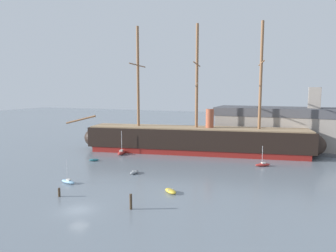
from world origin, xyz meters
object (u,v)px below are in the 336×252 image
Objects in this scene: tall_ship at (196,139)px; seagull_in_flight at (198,83)px; dinghy_foreground_right at (171,191)px; sailboat_alongside_stern at (263,165)px; sailboat_distant_centre at (206,139)px; motorboat_far_left at (119,138)px; mooring_piling_left_pair at (131,202)px; sailboat_alongside_bow at (122,152)px; dinghy_mid_left at (94,160)px; dockside_warehouse_right at (309,129)px; dinghy_near_centre at (134,172)px; mooring_piling_nearest at (59,192)px; sailboat_foreground_left at (68,181)px; motorboat_far_right at (291,154)px.

tall_ship is 69.18× the size of seagull_in_flight.
dinghy_foreground_right is 2.92× the size of seagull_in_flight.
sailboat_alongside_stern is at bearing -24.36° from tall_ship.
tall_ship is at bearing -82.68° from sailboat_distant_centre.
mooring_piling_left_pair reaches higher than motorboat_far_left.
motorboat_far_left is (-13.34, 20.78, 0.04)m from sailboat_alongside_bow.
mooring_piling_left_pair is (23.35, -23.33, 0.87)m from dinghy_mid_left.
tall_ship is 17.38× the size of motorboat_far_left.
mooring_piling_left_pair is 63.99m from dockside_warehouse_right.
sailboat_alongside_bow is at bearing 134.92° from dinghy_foreground_right.
dinghy_near_centre is 1.86× the size of mooring_piling_nearest.
motorboat_far_left is (-37.26, 44.77, 0.23)m from dinghy_foreground_right.
sailboat_foreground_left is (-14.14, -35.53, -3.42)m from tall_ship.
dinghy_mid_left is at bearing 156.90° from dinghy_near_centre.
dinghy_foreground_right is 0.73× the size of motorboat_far_left.
mooring_piling_left_pair is at bearing -107.40° from dinghy_foreground_right.
sailboat_alongside_bow is at bearing -153.16° from tall_ship.
mooring_piling_left_pair is at bearing -1.02° from mooring_piling_nearest.
motorboat_far_left is 57.31m from mooring_piling_nearest.
sailboat_alongside_bow is 2.74× the size of mooring_piling_left_pair.
tall_ship is at bearing 42.44° from dinghy_mid_left.
motorboat_far_left is 1.79× the size of mooring_piling_left_pair.
dinghy_mid_left is at bearing -151.79° from motorboat_far_right.
sailboat_alongside_stern is at bearing 48.96° from mooring_piling_nearest.
sailboat_alongside_bow is 1.32× the size of sailboat_alongside_stern.
motorboat_far_left is at bearing 110.36° from sailboat_foreground_left.
sailboat_alongside_stern is 3.30× the size of mooring_piling_nearest.
tall_ship is 38.39m from sailboat_foreground_left.
dinghy_foreground_right is 0.63× the size of sailboat_alongside_stern.
tall_ship is at bearing 75.73° from mooring_piling_nearest.
sailboat_foreground_left is at bearing -101.62° from sailboat_distant_centre.
sailboat_alongside_bow reaches higher than mooring_piling_left_pair.
mooring_piling_left_pair is at bearing -84.95° from sailboat_distant_centre.
motorboat_far_right is at bearing 45.09° from dinghy_near_centre.
seagull_in_flight is (22.70, -4.42, 18.38)m from sailboat_alongside_bow.
motorboat_far_left is 56.35m from motorboat_far_right.
sailboat_distant_centre reaches higher than motorboat_far_left.
sailboat_alongside_stern is 44.32m from mooring_piling_nearest.
mooring_piling_left_pair reaches higher than motorboat_far_right.
motorboat_far_left is at bearing 122.78° from mooring_piling_left_pair.
mooring_piling_left_pair is 2.22× the size of seagull_in_flight.
sailboat_foreground_left is at bearing -128.20° from dinghy_near_centre.
sailboat_alongside_bow is 6.09× the size of seagull_in_flight.
dinghy_foreground_right is at bearing -50.23° from motorboat_far_left.
sailboat_distant_centre is at bearing 95.05° from mooring_piling_left_pair.
sailboat_alongside_stern is (32.61, 27.17, 0.03)m from sailboat_foreground_left.
seagull_in_flight is at bearing -11.01° from sailboat_alongside_bow.
sailboat_distant_centre is 39.38m from seagull_in_flight.
tall_ship reaches higher than sailboat_foreground_left.
sailboat_alongside_stern is at bearing 34.34° from dinghy_near_centre.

